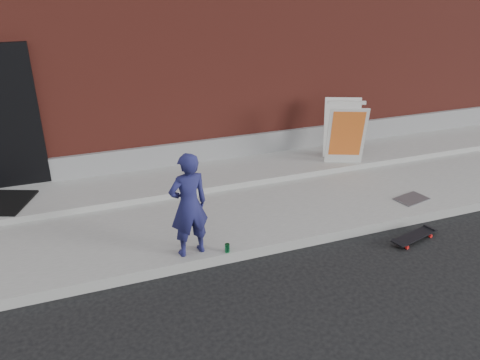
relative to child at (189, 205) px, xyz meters
name	(u,v)px	position (x,y,z in m)	size (l,w,h in m)	color
ground	(225,264)	(0.40, -0.20, -0.84)	(80.00, 80.00, 0.00)	black
sidewalk	(195,209)	(0.40, 1.30, -0.76)	(20.00, 3.00, 0.15)	gray
apron	(181,179)	(0.40, 2.20, -0.64)	(20.00, 1.20, 0.10)	gray
building	(130,15)	(0.40, 6.79, 1.66)	(20.00, 8.10, 5.00)	maroon
child	(189,205)	(0.00, 0.00, 0.00)	(0.50, 0.33, 1.38)	#1A1B4B
skateboard	(414,236)	(3.08, -0.57, -0.77)	(0.79, 0.38, 0.09)	red
pizza_sign	(344,132)	(3.39, 1.89, -0.03)	(0.93, 0.99, 1.12)	silver
soda_can	(227,248)	(0.44, -0.15, -0.63)	(0.06, 0.06, 0.12)	#187A3F
utility_plate	(412,199)	(3.69, 0.27, -0.68)	(0.51, 0.33, 0.02)	#5D5D63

